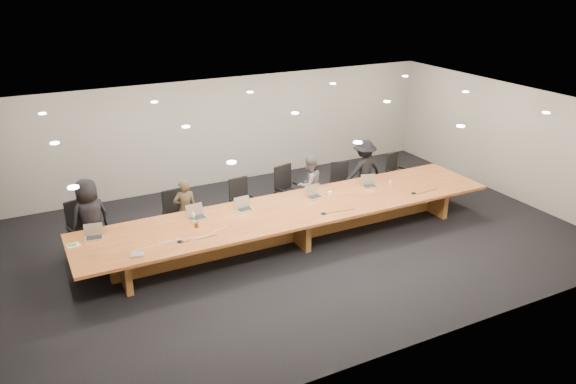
{
  "coord_description": "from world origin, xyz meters",
  "views": [
    {
      "loc": [
        -4.99,
        -9.49,
        5.43
      ],
      "look_at": [
        0.0,
        0.3,
        1.0
      ],
      "focal_mm": 35.0,
      "sensor_mm": 36.0,
      "label": 1
    }
  ],
  "objects_px": {
    "chair_left": "(176,214)",
    "person_a": "(90,219)",
    "conference_table": "(294,218)",
    "mic_left": "(180,241)",
    "laptop_b": "(197,212)",
    "mic_center": "(323,213)",
    "laptop_c": "(245,204)",
    "chair_mid_left": "(243,202)",
    "chair_far_right": "(397,172)",
    "paper_cup_near": "(330,194)",
    "mic_right": "(414,193)",
    "person_d": "(364,171)",
    "laptop_a": "(93,232)",
    "chair_right": "(341,183)",
    "paper_cup_far": "(390,183)",
    "water_bottle": "(193,218)",
    "chair_far_left": "(85,229)",
    "av_box": "(137,255)",
    "laptop_d": "(315,192)",
    "chair_mid_right": "(289,190)",
    "person_b": "(185,210)",
    "amber_mug": "(196,225)",
    "laptop_e": "(370,181)",
    "person_c": "(309,184)"
  },
  "relations": [
    {
      "from": "chair_far_right",
      "to": "mic_left",
      "type": "distance_m",
      "value": 6.51
    },
    {
      "from": "person_b",
      "to": "person_d",
      "type": "height_order",
      "value": "person_d"
    },
    {
      "from": "person_b",
      "to": "laptop_e",
      "type": "relative_size",
      "value": 3.97
    },
    {
      "from": "chair_far_left",
      "to": "paper_cup_near",
      "type": "height_order",
      "value": "chair_far_left"
    },
    {
      "from": "chair_far_left",
      "to": "paper_cup_near",
      "type": "bearing_deg",
      "value": -26.37
    },
    {
      "from": "chair_right",
      "to": "laptop_d",
      "type": "xyz_separation_m",
      "value": [
        -1.28,
        -0.98,
        0.37
      ]
    },
    {
      "from": "chair_far_right",
      "to": "mic_right",
      "type": "xyz_separation_m",
      "value": [
        -0.96,
        -1.82,
        0.26
      ]
    },
    {
      "from": "chair_right",
      "to": "paper_cup_near",
      "type": "xyz_separation_m",
      "value": [
        -0.95,
        -1.04,
        0.28
      ]
    },
    {
      "from": "person_a",
      "to": "av_box",
      "type": "distance_m",
      "value": 1.87
    },
    {
      "from": "chair_left",
      "to": "mic_left",
      "type": "height_order",
      "value": "chair_left"
    },
    {
      "from": "chair_left",
      "to": "chair_far_right",
      "type": "bearing_deg",
      "value": -4.53
    },
    {
      "from": "paper_cup_far",
      "to": "water_bottle",
      "type": "bearing_deg",
      "value": 179.06
    },
    {
      "from": "chair_right",
      "to": "mic_left",
      "type": "bearing_deg",
      "value": -140.76
    },
    {
      "from": "chair_far_left",
      "to": "amber_mug",
      "type": "bearing_deg",
      "value": -47.66
    },
    {
      "from": "chair_left",
      "to": "laptop_e",
      "type": "xyz_separation_m",
      "value": [
        4.25,
        -1.04,
        0.37
      ]
    },
    {
      "from": "chair_mid_right",
      "to": "laptop_d",
      "type": "distance_m",
      "value": 1.07
    },
    {
      "from": "chair_left",
      "to": "person_a",
      "type": "height_order",
      "value": "person_a"
    },
    {
      "from": "water_bottle",
      "to": "mic_center",
      "type": "bearing_deg",
      "value": -17.56
    },
    {
      "from": "conference_table",
      "to": "laptop_d",
      "type": "relative_size",
      "value": 26.45
    },
    {
      "from": "laptop_c",
      "to": "chair_mid_left",
      "type": "bearing_deg",
      "value": 65.44
    },
    {
      "from": "person_a",
      "to": "laptop_a",
      "type": "height_order",
      "value": "person_a"
    },
    {
      "from": "chair_mid_left",
      "to": "paper_cup_far",
      "type": "bearing_deg",
      "value": -24.26
    },
    {
      "from": "chair_far_left",
      "to": "chair_far_right",
      "type": "xyz_separation_m",
      "value": [
        7.72,
        0.06,
        -0.09
      ]
    },
    {
      "from": "laptop_a",
      "to": "laptop_c",
      "type": "xyz_separation_m",
      "value": [
        3.0,
        -0.06,
        0.0
      ]
    },
    {
      "from": "chair_left",
      "to": "person_d",
      "type": "height_order",
      "value": "person_d"
    },
    {
      "from": "chair_mid_right",
      "to": "mic_center",
      "type": "distance_m",
      "value": 1.87
    },
    {
      "from": "laptop_b",
      "to": "paper_cup_near",
      "type": "height_order",
      "value": "laptop_b"
    },
    {
      "from": "conference_table",
      "to": "mic_left",
      "type": "bearing_deg",
      "value": -170.61
    },
    {
      "from": "person_d",
      "to": "paper_cup_far",
      "type": "height_order",
      "value": "person_d"
    },
    {
      "from": "laptop_b",
      "to": "paper_cup_near",
      "type": "xyz_separation_m",
      "value": [
        2.97,
        -0.18,
        -0.09
      ]
    },
    {
      "from": "chair_right",
      "to": "mic_left",
      "type": "height_order",
      "value": "chair_right"
    },
    {
      "from": "laptop_e",
      "to": "laptop_c",
      "type": "bearing_deg",
      "value": -164.72
    },
    {
      "from": "conference_table",
      "to": "laptop_c",
      "type": "distance_m",
      "value": 1.1
    },
    {
      "from": "paper_cup_near",
      "to": "paper_cup_far",
      "type": "xyz_separation_m",
      "value": [
        1.58,
        -0.06,
        -0.01
      ]
    },
    {
      "from": "laptop_b",
      "to": "mic_center",
      "type": "relative_size",
      "value": 2.8
    },
    {
      "from": "chair_mid_left",
      "to": "chair_mid_right",
      "type": "height_order",
      "value": "chair_mid_right"
    },
    {
      "from": "laptop_b",
      "to": "laptop_d",
      "type": "distance_m",
      "value": 2.64
    },
    {
      "from": "conference_table",
      "to": "chair_far_left",
      "type": "bearing_deg",
      "value": 162.58
    },
    {
      "from": "chair_mid_left",
      "to": "amber_mug",
      "type": "bearing_deg",
      "value": -146.57
    },
    {
      "from": "chair_right",
      "to": "amber_mug",
      "type": "xyz_separation_m",
      "value": [
        -4.07,
        -1.25,
        0.29
      ]
    },
    {
      "from": "chair_mid_right",
      "to": "person_d",
      "type": "relative_size",
      "value": 0.75
    },
    {
      "from": "chair_far_right",
      "to": "person_d",
      "type": "relative_size",
      "value": 0.65
    },
    {
      "from": "chair_right",
      "to": "laptop_d",
      "type": "bearing_deg",
      "value": -124.05
    },
    {
      "from": "chair_mid_right",
      "to": "water_bottle",
      "type": "xyz_separation_m",
      "value": [
        -2.66,
        -1.07,
        0.27
      ]
    },
    {
      "from": "chair_mid_left",
      "to": "chair_far_right",
      "type": "distance_m",
      "value": 4.33
    },
    {
      "from": "person_c",
      "to": "laptop_e",
      "type": "height_order",
      "value": "person_c"
    },
    {
      "from": "chair_right",
      "to": "laptop_d",
      "type": "height_order",
      "value": "chair_right"
    },
    {
      "from": "laptop_a",
      "to": "paper_cup_far",
      "type": "distance_m",
      "value": 6.55
    },
    {
      "from": "chair_mid_right",
      "to": "mic_center",
      "type": "xyz_separation_m",
      "value": [
        -0.17,
        -1.85,
        0.18
      ]
    },
    {
      "from": "laptop_c",
      "to": "paper_cup_far",
      "type": "bearing_deg",
      "value": -7.4
    }
  ]
}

